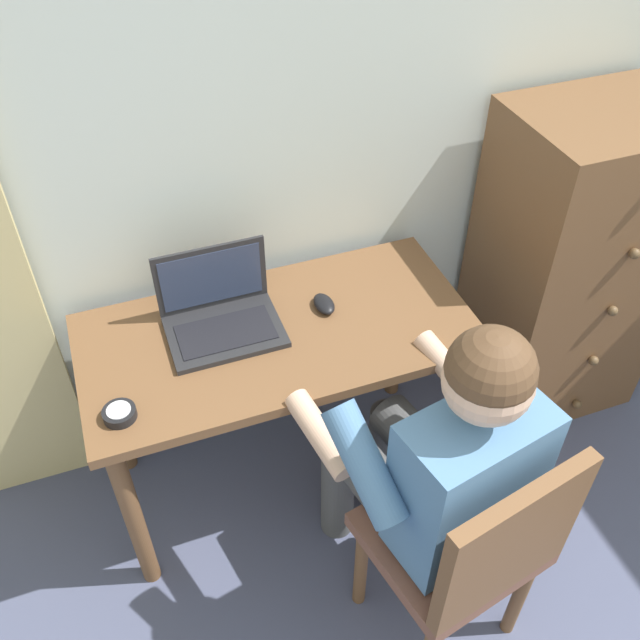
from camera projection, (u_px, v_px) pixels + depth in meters
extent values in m
cube|color=silver|center=(363.00, 94.00, 2.11)|extent=(4.80, 0.05, 2.50)
cube|color=brown|center=(278.00, 335.00, 2.13)|extent=(1.19, 0.59, 0.03)
cylinder|color=brown|center=(134.00, 518.00, 2.07)|extent=(0.06, 0.06, 0.69)
cylinder|color=brown|center=(457.00, 420.00, 2.35)|extent=(0.06, 0.06, 0.69)
cylinder|color=brown|center=(112.00, 404.00, 2.40)|extent=(0.06, 0.06, 0.69)
cylinder|color=brown|center=(397.00, 329.00, 2.67)|extent=(0.06, 0.06, 0.69)
cube|color=brown|center=(569.00, 268.00, 2.53)|extent=(0.60, 0.47, 1.21)
sphere|color=brown|center=(577.00, 404.00, 2.69)|extent=(0.04, 0.04, 0.04)
sphere|color=brown|center=(594.00, 361.00, 2.52)|extent=(0.04, 0.04, 0.04)
sphere|color=brown|center=(613.00, 311.00, 2.36)|extent=(0.04, 0.04, 0.04)
sphere|color=brown|center=(634.00, 254.00, 2.19)|extent=(0.04, 0.04, 0.04)
cube|color=brown|center=(449.00, 538.00, 1.91)|extent=(0.49, 0.48, 0.05)
cube|color=brown|center=(511.00, 545.00, 1.64)|extent=(0.42, 0.12, 0.42)
cylinder|color=brown|center=(449.00, 513.00, 2.23)|extent=(0.04, 0.04, 0.43)
cylinder|color=brown|center=(361.00, 565.00, 2.10)|extent=(0.04, 0.04, 0.43)
cylinder|color=brown|center=(519.00, 595.00, 2.03)|extent=(0.04, 0.04, 0.43)
cylinder|color=#4C4C4C|center=(428.00, 457.00, 2.05)|extent=(0.22, 0.42, 0.14)
cylinder|color=#4C4C4C|center=(378.00, 484.00, 1.98)|extent=(0.22, 0.42, 0.14)
cylinder|color=#4C4C4C|center=(383.00, 460.00, 2.34)|extent=(0.11, 0.11, 0.50)
cylinder|color=#4C4C4C|center=(338.00, 484.00, 2.27)|extent=(0.11, 0.11, 0.50)
cube|color=teal|center=(467.00, 482.00, 1.72)|extent=(0.39, 0.27, 0.46)
cylinder|color=teal|center=(504.00, 390.00, 1.83)|extent=(0.15, 0.31, 0.25)
cylinder|color=teal|center=(365.00, 464.00, 1.66)|extent=(0.15, 0.31, 0.25)
cylinder|color=#DBAD8E|center=(449.00, 370.00, 2.02)|extent=(0.12, 0.28, 0.11)
cylinder|color=#DBAD8E|center=(320.00, 434.00, 1.85)|extent=(0.12, 0.28, 0.11)
sphere|color=#DBAD8E|center=(488.00, 380.00, 1.48)|extent=(0.20, 0.20, 0.20)
sphere|color=#513823|center=(491.00, 371.00, 1.46)|extent=(0.20, 0.20, 0.20)
cube|color=#232326|center=(225.00, 332.00, 2.10)|extent=(0.34, 0.24, 0.02)
cube|color=black|center=(226.00, 332.00, 2.08)|extent=(0.29, 0.15, 0.00)
cube|color=#232326|center=(211.00, 277.00, 2.10)|extent=(0.34, 0.01, 0.22)
cube|color=#2D3851|center=(212.00, 278.00, 2.10)|extent=(0.31, 0.00, 0.18)
ellipsoid|color=black|center=(324.00, 304.00, 2.18)|extent=(0.06, 0.10, 0.03)
cylinder|color=black|center=(120.00, 414.00, 1.86)|extent=(0.09, 0.09, 0.03)
cylinder|color=silver|center=(118.00, 410.00, 1.85)|extent=(0.06, 0.06, 0.00)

